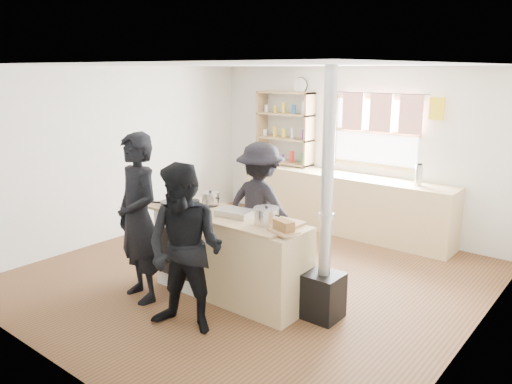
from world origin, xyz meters
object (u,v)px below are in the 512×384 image
at_px(cooking_island, 230,256).
at_px(flue_heater, 325,257).
at_px(thermos, 419,175).
at_px(skillet_greens, 172,203).
at_px(person_near_right, 185,249).
at_px(person_far, 261,207).
at_px(person_near_left, 138,218).
at_px(stockpot_counter, 266,216).
at_px(roast_tray, 235,212).
at_px(stockpot_stove, 210,198).
at_px(bread_board, 284,227).

distance_m(cooking_island, flue_heater, 1.11).
xyz_separation_m(thermos, skillet_greens, (-1.77, -2.90, -0.09)).
relative_size(person_near_right, person_far, 1.02).
height_order(person_near_left, person_near_right, person_near_left).
distance_m(flue_heater, person_near_right, 1.37).
bearing_deg(stockpot_counter, person_near_right, -112.14).
bearing_deg(cooking_island, skillet_greens, -170.71).
bearing_deg(person_near_right, person_far, 87.77).
bearing_deg(stockpot_counter, roast_tray, 176.83).
xyz_separation_m(thermos, stockpot_counter, (-0.50, -2.78, -0.03)).
bearing_deg(person_near_right, person_near_left, 153.52).
distance_m(roast_tray, person_near_left, 1.03).
bearing_deg(stockpot_counter, thermos, 79.78).
bearing_deg(thermos, person_near_right, -103.05).
xyz_separation_m(stockpot_counter, person_near_right, (-0.33, -0.82, -0.20)).
bearing_deg(flue_heater, stockpot_counter, -161.34).
bearing_deg(person_near_right, stockpot_stove, 106.16).
bearing_deg(stockpot_stove, person_near_left, -107.48).
distance_m(stockpot_stove, person_near_left, 0.88).
height_order(roast_tray, bread_board, bread_board).
bearing_deg(bread_board, person_near_right, -130.93).
distance_m(thermos, stockpot_stove, 2.97).
xyz_separation_m(bread_board, flue_heater, (0.29, 0.30, -0.33)).
height_order(stockpot_stove, flue_heater, flue_heater).
bearing_deg(roast_tray, person_near_left, -138.99).
distance_m(stockpot_stove, person_near_right, 1.20).
xyz_separation_m(roast_tray, bread_board, (0.73, -0.13, 0.01)).
bearing_deg(person_far, cooking_island, 105.60).
relative_size(roast_tray, person_near_right, 0.25).
bearing_deg(flue_heater, roast_tray, -170.58).
xyz_separation_m(skillet_greens, person_near_right, (0.94, -0.69, -0.14)).
bearing_deg(flue_heater, bread_board, -134.36).
relative_size(cooking_island, person_near_left, 1.08).
relative_size(flue_heater, person_far, 1.56).
relative_size(roast_tray, person_near_left, 0.23).
xyz_separation_m(cooking_island, person_near_right, (0.17, -0.82, 0.35)).
bearing_deg(person_far, stockpot_stove, 70.97).
bearing_deg(bread_board, stockpot_counter, 160.46).
relative_size(bread_board, flue_heater, 0.13).
bearing_deg(stockpot_stove, person_far, 71.13).
xyz_separation_m(thermos, bread_board, (-0.21, -2.88, -0.06)).
bearing_deg(skillet_greens, flue_heater, 9.71).
relative_size(roast_tray, flue_heater, 0.16).
distance_m(stockpot_counter, person_near_right, 0.90).
height_order(skillet_greens, roast_tray, roast_tray).
distance_m(thermos, stockpot_counter, 2.82).
distance_m(person_near_right, person_far, 1.71).
height_order(thermos, stockpot_counter, thermos).
xyz_separation_m(stockpot_stove, bread_board, (1.25, -0.29, -0.02)).
bearing_deg(cooking_island, bread_board, -7.75).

